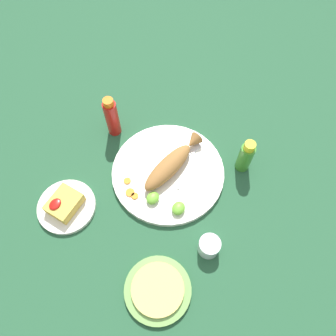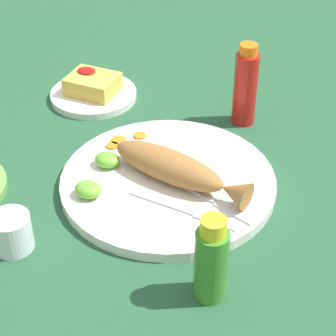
{
  "view_description": "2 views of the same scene",
  "coord_description": "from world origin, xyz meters",
  "px_view_note": "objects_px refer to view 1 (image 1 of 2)",
  "views": [
    {
      "loc": [
        0.42,
        0.24,
        0.94
      ],
      "look_at": [
        0.0,
        0.0,
        0.04
      ],
      "focal_mm": 35.0,
      "sensor_mm": 36.0,
      "label": 1
    },
    {
      "loc": [
        -0.32,
        0.73,
        0.63
      ],
      "look_at": [
        0.0,
        0.0,
        0.04
      ],
      "focal_mm": 65.0,
      "sensor_mm": 36.0,
      "label": 2
    }
  ],
  "objects_px": {
    "hot_sauce_bottle_red": "(112,117)",
    "salt_cup": "(209,247)",
    "tortilla_plate": "(158,290)",
    "main_plate": "(168,172)",
    "fried_fish": "(171,164)",
    "fork_far": "(196,165)",
    "hot_sauce_bottle_green": "(245,156)",
    "side_plate_fries": "(67,207)",
    "fork_near": "(189,154)"
  },
  "relations": [
    {
      "from": "main_plate",
      "to": "hot_sauce_bottle_red",
      "type": "xyz_separation_m",
      "value": [
        -0.05,
        -0.24,
        0.07
      ]
    },
    {
      "from": "main_plate",
      "to": "hot_sauce_bottle_red",
      "type": "relative_size",
      "value": 2.21
    },
    {
      "from": "salt_cup",
      "to": "main_plate",
      "type": "bearing_deg",
      "value": -124.23
    },
    {
      "from": "hot_sauce_bottle_red",
      "to": "hot_sauce_bottle_green",
      "type": "relative_size",
      "value": 1.2
    },
    {
      "from": "tortilla_plate",
      "to": "fork_far",
      "type": "bearing_deg",
      "value": -166.89
    },
    {
      "from": "main_plate",
      "to": "side_plate_fries",
      "type": "relative_size",
      "value": 2.03
    },
    {
      "from": "salt_cup",
      "to": "hot_sauce_bottle_green",
      "type": "bearing_deg",
      "value": -174.31
    },
    {
      "from": "tortilla_plate",
      "to": "main_plate",
      "type": "bearing_deg",
      "value": -153.94
    },
    {
      "from": "fork_near",
      "to": "side_plate_fries",
      "type": "bearing_deg",
      "value": 163.9
    },
    {
      "from": "main_plate",
      "to": "fork_near",
      "type": "distance_m",
      "value": 0.09
    },
    {
      "from": "hot_sauce_bottle_green",
      "to": "tortilla_plate",
      "type": "xyz_separation_m",
      "value": [
        0.47,
        -0.04,
        -0.06
      ]
    },
    {
      "from": "main_plate",
      "to": "hot_sauce_bottle_green",
      "type": "bearing_deg",
      "value": 127.01
    },
    {
      "from": "fork_far",
      "to": "side_plate_fries",
      "type": "height_order",
      "value": "fork_far"
    },
    {
      "from": "hot_sauce_bottle_red",
      "to": "fork_near",
      "type": "bearing_deg",
      "value": 97.64
    },
    {
      "from": "fork_near",
      "to": "hot_sauce_bottle_red",
      "type": "height_order",
      "value": "hot_sauce_bottle_red"
    },
    {
      "from": "fork_near",
      "to": "salt_cup",
      "type": "distance_m",
      "value": 0.31
    },
    {
      "from": "fork_far",
      "to": "tortilla_plate",
      "type": "relative_size",
      "value": 1.02
    },
    {
      "from": "fried_fish",
      "to": "side_plate_fries",
      "type": "height_order",
      "value": "fried_fish"
    },
    {
      "from": "side_plate_fries",
      "to": "tortilla_plate",
      "type": "distance_m",
      "value": 0.37
    },
    {
      "from": "fried_fish",
      "to": "hot_sauce_bottle_red",
      "type": "xyz_separation_m",
      "value": [
        -0.04,
        -0.25,
        0.03
      ]
    },
    {
      "from": "side_plate_fries",
      "to": "hot_sauce_bottle_red",
      "type": "bearing_deg",
      "value": -173.22
    },
    {
      "from": "fried_fish",
      "to": "hot_sauce_bottle_red",
      "type": "distance_m",
      "value": 0.25
    },
    {
      "from": "fried_fish",
      "to": "fork_far",
      "type": "bearing_deg",
      "value": 138.14
    },
    {
      "from": "main_plate",
      "to": "fried_fish",
      "type": "height_order",
      "value": "fried_fish"
    },
    {
      "from": "hot_sauce_bottle_red",
      "to": "tortilla_plate",
      "type": "height_order",
      "value": "hot_sauce_bottle_red"
    },
    {
      "from": "side_plate_fries",
      "to": "fried_fish",
      "type": "bearing_deg",
      "value": 142.45
    },
    {
      "from": "fried_fish",
      "to": "hot_sauce_bottle_red",
      "type": "height_order",
      "value": "hot_sauce_bottle_red"
    },
    {
      "from": "hot_sauce_bottle_red",
      "to": "main_plate",
      "type": "bearing_deg",
      "value": 78.06
    },
    {
      "from": "fried_fish",
      "to": "side_plate_fries",
      "type": "relative_size",
      "value": 1.45
    },
    {
      "from": "hot_sauce_bottle_green",
      "to": "salt_cup",
      "type": "relative_size",
      "value": 2.2
    },
    {
      "from": "fork_near",
      "to": "fork_far",
      "type": "bearing_deg",
      "value": -100.75
    },
    {
      "from": "hot_sauce_bottle_green",
      "to": "salt_cup",
      "type": "bearing_deg",
      "value": 5.69
    },
    {
      "from": "main_plate",
      "to": "hot_sauce_bottle_red",
      "type": "distance_m",
      "value": 0.26
    },
    {
      "from": "hot_sauce_bottle_green",
      "to": "side_plate_fries",
      "type": "distance_m",
      "value": 0.57
    },
    {
      "from": "fork_near",
      "to": "salt_cup",
      "type": "relative_size",
      "value": 2.95
    },
    {
      "from": "fork_far",
      "to": "tortilla_plate",
      "type": "height_order",
      "value": "fork_far"
    },
    {
      "from": "hot_sauce_bottle_red",
      "to": "side_plate_fries",
      "type": "xyz_separation_m",
      "value": [
        0.31,
        0.04,
        -0.07
      ]
    },
    {
      "from": "fork_near",
      "to": "tortilla_plate",
      "type": "xyz_separation_m",
      "value": [
        0.41,
        0.13,
        -0.01
      ]
    },
    {
      "from": "hot_sauce_bottle_red",
      "to": "hot_sauce_bottle_green",
      "type": "height_order",
      "value": "hot_sauce_bottle_red"
    },
    {
      "from": "side_plate_fries",
      "to": "tortilla_plate",
      "type": "bearing_deg",
      "value": 79.93
    },
    {
      "from": "fork_near",
      "to": "tortilla_plate",
      "type": "relative_size",
      "value": 0.99
    },
    {
      "from": "salt_cup",
      "to": "fork_near",
      "type": "bearing_deg",
      "value": -140.66
    },
    {
      "from": "hot_sauce_bottle_red",
      "to": "hot_sauce_bottle_green",
      "type": "distance_m",
      "value": 0.45
    },
    {
      "from": "hot_sauce_bottle_red",
      "to": "salt_cup",
      "type": "relative_size",
      "value": 2.64
    },
    {
      "from": "fork_near",
      "to": "side_plate_fries",
      "type": "relative_size",
      "value": 1.02
    },
    {
      "from": "fork_near",
      "to": "hot_sauce_bottle_green",
      "type": "xyz_separation_m",
      "value": [
        -0.06,
        0.17,
        0.04
      ]
    },
    {
      "from": "fried_fish",
      "to": "side_plate_fries",
      "type": "xyz_separation_m",
      "value": [
        0.27,
        -0.21,
        -0.04
      ]
    },
    {
      "from": "salt_cup",
      "to": "side_plate_fries",
      "type": "distance_m",
      "value": 0.44
    },
    {
      "from": "side_plate_fries",
      "to": "fork_near",
      "type": "bearing_deg",
      "value": 145.89
    },
    {
      "from": "fork_near",
      "to": "side_plate_fries",
      "type": "distance_m",
      "value": 0.42
    }
  ]
}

